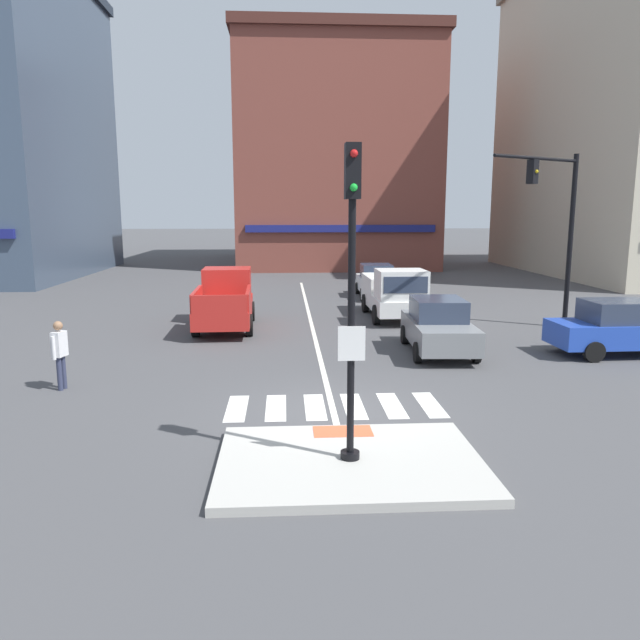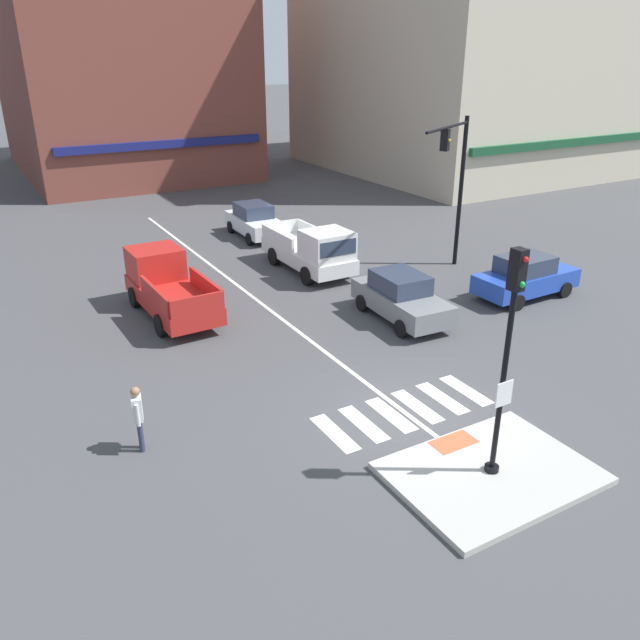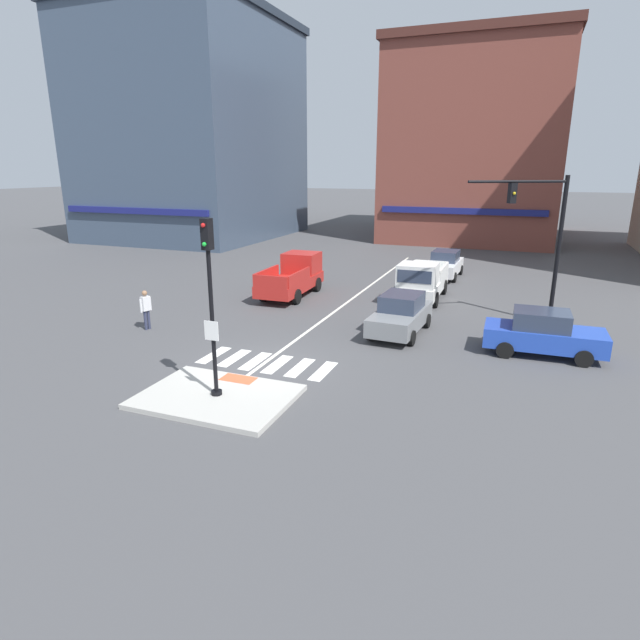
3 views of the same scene
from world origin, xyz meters
name	(u,v)px [view 3 (image 3 of 3)]	position (x,y,z in m)	size (l,w,h in m)	color
ground_plane	(262,366)	(0.00, 0.00, 0.00)	(300.00, 300.00, 0.00)	#474749
traffic_island	(217,397)	(0.00, -2.82, 0.07)	(4.40, 3.20, 0.15)	#B2AFA8
tactile_pad_front	(238,379)	(0.00, -1.57, 0.15)	(1.10, 0.60, 0.01)	#DB5B38
signal_pole	(210,293)	(0.00, -2.83, 3.20)	(0.44, 0.38, 5.09)	black
crosswalk_stripe_a	(214,355)	(-2.13, 0.35, 0.00)	(0.44, 1.80, 0.01)	silver
crosswalk_stripe_b	(234,358)	(-1.28, 0.35, 0.00)	(0.44, 1.80, 0.01)	silver
crosswalk_stripe_c	(255,361)	(-0.43, 0.35, 0.00)	(0.44, 1.80, 0.01)	silver
crosswalk_stripe_d	(277,364)	(0.43, 0.35, 0.00)	(0.44, 1.80, 0.01)	silver
crosswalk_stripe_e	(300,368)	(1.28, 0.35, 0.00)	(0.44, 1.80, 0.01)	silver
crosswalk_stripe_f	(323,371)	(2.13, 0.35, 0.00)	(0.44, 1.80, 0.01)	silver
lane_centre_line	(351,300)	(-0.05, 10.00, 0.00)	(0.14, 28.00, 0.01)	silver
traffic_light_mast	(543,230)	(8.62, 8.73, 4.07)	(3.79, 2.15, 6.24)	black
building_corner_right	(194,130)	(-22.28, 29.61, 9.97)	(16.23, 18.65, 19.91)	#3D4C60
building_far_block	(479,146)	(2.92, 40.57, 8.56)	(15.23, 21.51, 17.09)	brown
car_white_eastbound_distant	(445,264)	(3.56, 17.55, 0.81)	(1.94, 4.15, 1.64)	white
car_grey_eastbound_mid	(401,314)	(3.58, 5.36, 0.81)	(2.01, 4.18, 1.64)	slate
car_blue_cross_right	(543,333)	(8.91, 4.72, 0.81)	(4.14, 1.91, 1.64)	#2347B7
pickup_truck_red_westbound_far	(294,276)	(-3.25, 10.02, 0.98)	(2.17, 5.15, 2.08)	red
pickup_truck_white_eastbound_far	(421,282)	(3.31, 11.12, 0.98)	(2.09, 5.11, 2.08)	white
pedestrian_at_curb_left	(146,307)	(-6.42, 2.04, 0.98)	(0.30, 0.54, 1.67)	#2D334C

